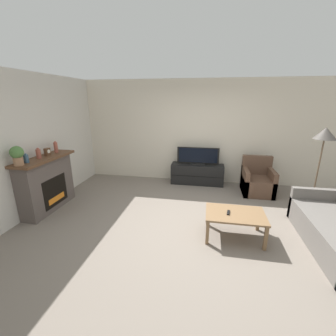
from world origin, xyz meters
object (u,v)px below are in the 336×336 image
at_px(tv_stand, 197,174).
at_px(floor_lamp, 325,138).
at_px(mantel_clock, 47,152).
at_px(coffee_table, 235,216).
at_px(mantel_vase_centre_left, 38,154).
at_px(mantel_vase_right, 56,147).
at_px(mantel_vase_left, 26,158).
at_px(fireplace, 47,183).
at_px(tv, 198,157).
at_px(armchair, 257,182).
at_px(potted_plant, 17,155).
at_px(remote, 228,212).

xyz_separation_m(tv_stand, floor_lamp, (2.40, -1.10, 1.23)).
distance_m(mantel_clock, coffee_table, 3.78).
height_order(mantel_clock, coffee_table, mantel_clock).
bearing_deg(mantel_vase_centre_left, mantel_vase_right, 90.00).
relative_size(mantel_vase_right, floor_lamp, 0.14).
xyz_separation_m(mantel_vase_left, tv_stand, (2.92, 2.43, -0.92)).
height_order(fireplace, tv, fireplace).
relative_size(armchair, coffee_table, 0.92).
distance_m(fireplace, mantel_vase_left, 0.75).
height_order(mantel_vase_right, armchair, mantel_vase_right).
height_order(fireplace, mantel_vase_right, mantel_vase_right).
relative_size(fireplace, tv_stand, 0.99).
bearing_deg(tv, mantel_vase_centre_left, -143.99).
distance_m(coffee_table, floor_lamp, 2.38).
bearing_deg(potted_plant, coffee_table, 3.43).
bearing_deg(fireplace, tv, 34.52).
bearing_deg(tv_stand, floor_lamp, -24.65).
distance_m(mantel_vase_left, coffee_table, 3.75).
relative_size(mantel_vase_right, coffee_table, 0.26).
height_order(mantel_clock, potted_plant, potted_plant).
relative_size(mantel_vase_left, floor_lamp, 0.10).
bearing_deg(floor_lamp, mantel_vase_left, -166.00).
bearing_deg(mantel_vase_right, mantel_clock, -89.84).
xyz_separation_m(mantel_vase_centre_left, remote, (3.55, -0.28, -0.76)).
height_order(mantel_vase_right, coffee_table, mantel_vase_right).
relative_size(coffee_table, floor_lamp, 0.56).
bearing_deg(mantel_vase_left, remote, 0.51).
bearing_deg(coffee_table, armchair, 70.17).
bearing_deg(mantel_clock, remote, -8.25).
bearing_deg(tv_stand, armchair, -14.07).
bearing_deg(armchair, potted_plant, -153.02).
height_order(armchair, coffee_table, armchair).
xyz_separation_m(mantel_vase_centre_left, coffee_table, (3.66, -0.26, -0.83)).
xyz_separation_m(mantel_clock, coffee_table, (3.66, -0.50, -0.81)).
bearing_deg(armchair, fireplace, -159.42).
relative_size(mantel_vase_left, potted_plant, 0.51).
bearing_deg(mantel_vase_left, mantel_vase_centre_left, 90.00).
xyz_separation_m(mantel_vase_left, mantel_vase_right, (0.00, 0.82, 0.04)).
bearing_deg(fireplace, potted_plant, -88.34).
relative_size(mantel_vase_centre_left, floor_lamp, 0.12).
bearing_deg(armchair, coffee_table, -109.83).
relative_size(tv, floor_lamp, 0.64).
height_order(fireplace, potted_plant, potted_plant).
relative_size(mantel_clock, armchair, 0.17).
height_order(mantel_vase_centre_left, mantel_vase_right, mantel_vase_right).
distance_m(fireplace, remote, 3.58).
bearing_deg(mantel_vase_right, mantel_vase_centre_left, -90.00).
bearing_deg(tv_stand, potted_plant, -138.29).
distance_m(mantel_vase_right, armchair, 4.65).
distance_m(mantel_vase_right, remote, 3.71).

